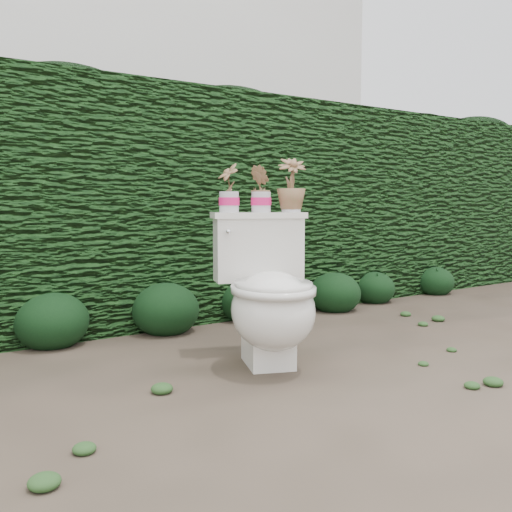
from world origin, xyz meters
TOP-DOWN VIEW (x-y plane):
  - ground at (0.00, 0.00)m, footprint 60.00×60.00m
  - hedge at (0.00, 1.60)m, footprint 8.00×1.00m
  - house_wall at (0.60, 6.00)m, footprint 8.00×3.50m
  - toilet at (-0.17, 0.07)m, footprint 0.67×0.80m
  - potted_plant_left at (-0.23, 0.35)m, footprint 0.09×0.13m
  - potted_plant_center at (-0.07, 0.29)m, footprint 0.14×0.15m
  - potted_plant_right at (0.09, 0.22)m, footprint 0.21×0.21m
  - liriope_clump_2 at (-0.97, 1.12)m, footprint 0.43×0.43m
  - liriope_clump_3 at (-0.27, 1.06)m, footprint 0.43×0.43m
  - liriope_clump_4 at (0.37, 1.10)m, footprint 0.41×0.41m
  - liriope_clump_5 at (1.12, 0.99)m, footprint 0.40×0.40m
  - liriope_clump_6 at (1.64, 1.08)m, footprint 0.35×0.35m
  - liriope_clump_7 at (2.42, 1.07)m, footprint 0.34×0.34m

SIDE VIEW (x-z plane):
  - ground at x=0.00m, z-range 0.00..0.00m
  - liriope_clump_7 at x=2.42m, z-range 0.00..0.27m
  - liriope_clump_6 at x=1.64m, z-range 0.00..0.28m
  - liriope_clump_5 at x=1.12m, z-range 0.00..0.32m
  - liriope_clump_4 at x=0.37m, z-range 0.00..0.32m
  - liriope_clump_2 at x=-0.97m, z-range 0.00..0.34m
  - liriope_clump_3 at x=-0.27m, z-range 0.00..0.35m
  - toilet at x=-0.17m, z-range -0.03..0.74m
  - hedge at x=0.00m, z-range 0.00..1.60m
  - potted_plant_center at x=-0.07m, z-range 0.78..1.01m
  - potted_plant_left at x=-0.23m, z-range 0.78..1.02m
  - potted_plant_right at x=0.09m, z-range 0.78..1.06m
  - house_wall at x=0.60m, z-range 0.00..4.00m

